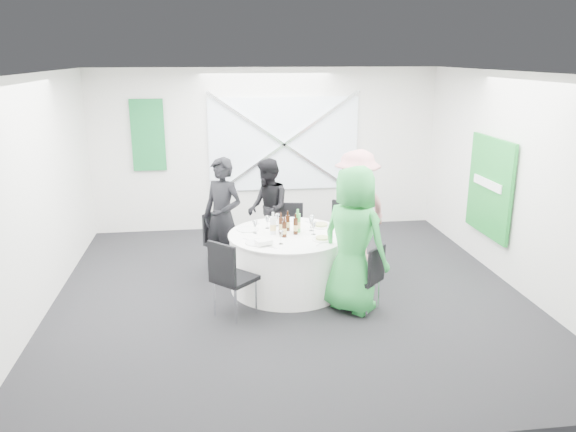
{
  "coord_description": "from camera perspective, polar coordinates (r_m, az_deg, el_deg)",
  "views": [
    {
      "loc": [
        -0.93,
        -6.69,
        3.02
      ],
      "look_at": [
        0.0,
        0.2,
        1.0
      ],
      "focal_mm": 35.0,
      "sensor_mm": 36.0,
      "label": 1
    }
  ],
  "objects": [
    {
      "name": "beer_bottle_a",
      "position": [
        7.34,
        -0.72,
        -0.91
      ],
      "size": [
        0.06,
        0.06,
        0.26
      ],
      "color": "#37170A",
      "rests_on": "banquet_table"
    },
    {
      "name": "wine_glass_b",
      "position": [
        7.6,
        -1.12,
        -0.11
      ],
      "size": [
        0.07,
        0.07,
        0.17
      ],
      "color": "white",
      "rests_on": "banquet_table"
    },
    {
      "name": "person_woman_green",
      "position": [
        6.7,
        6.68,
        -2.43
      ],
      "size": [
        1.01,
        1.03,
        1.79
      ],
      "primitive_type": "imported",
      "rotation": [
        0.0,
        0.0,
        2.31
      ],
      "color": "green",
      "rests_on": "floor"
    },
    {
      "name": "person_woman_pink",
      "position": [
        8.07,
        6.96,
        0.6
      ],
      "size": [
        1.23,
        1.01,
        1.73
      ],
      "primitive_type": "imported",
      "rotation": [
        0.0,
        0.0,
        -2.61
      ],
      "color": "tan",
      "rests_on": "floor"
    },
    {
      "name": "knife_d",
      "position": [
        7.82,
        -1.66,
        -0.59
      ],
      "size": [
        0.15,
        0.02,
        0.01
      ],
      "primitive_type": "cube",
      "rotation": [
        0.0,
        0.0,
        1.54
      ],
      "color": "silver",
      "rests_on": "banquet_table"
    },
    {
      "name": "chair_back_left",
      "position": [
        8.1,
        -7.14,
        -2.12
      ],
      "size": [
        0.54,
        0.54,
        0.84
      ],
      "rotation": [
        0.0,
        0.0,
        0.84
      ],
      "color": "black",
      "rests_on": "floor"
    },
    {
      "name": "fork_d",
      "position": [
        7.85,
        0.56,
        -0.5
      ],
      "size": [
        0.15,
        0.02,
        0.01
      ],
      "primitive_type": "cube",
      "rotation": [
        0.0,
        0.0,
        1.6
      ],
      "color": "silver",
      "rests_on": "banquet_table"
    },
    {
      "name": "clear_water_bottle",
      "position": [
        7.25,
        -1.53,
        -0.99
      ],
      "size": [
        0.08,
        0.08,
        0.3
      ],
      "color": "silver",
      "rests_on": "banquet_table"
    },
    {
      "name": "wall_front",
      "position": [
        4.13,
        6.0,
        -6.93
      ],
      "size": [
        6.0,
        0.0,
        6.0
      ],
      "primitive_type": "plane",
      "rotation": [
        -1.57,
        0.0,
        0.0
      ],
      "color": "silver",
      "rests_on": "floor"
    },
    {
      "name": "fork_a",
      "position": [
        6.91,
        3.19,
        -2.88
      ],
      "size": [
        0.11,
        0.13,
        0.01
      ],
      "primitive_type": "cube",
      "rotation": [
        0.0,
        0.0,
        -0.67
      ],
      "color": "silver",
      "rests_on": "banquet_table"
    },
    {
      "name": "wall_left",
      "position": [
        7.18,
        -24.22,
        1.73
      ],
      "size": [
        0.0,
        6.0,
        6.0
      ],
      "primitive_type": "plane",
      "rotation": [
        1.57,
        0.0,
        1.57
      ],
      "color": "silver",
      "rests_on": "floor"
    },
    {
      "name": "wall_back",
      "position": [
        9.87,
        -2.19,
        6.73
      ],
      "size": [
        6.0,
        0.0,
        6.0
      ],
      "primitive_type": "plane",
      "rotation": [
        1.57,
        0.0,
        0.0
      ],
      "color": "silver",
      "rests_on": "floor"
    },
    {
      "name": "chair_front_left",
      "position": [
        6.58,
        -5.97,
        -5.8
      ],
      "size": [
        0.61,
        0.61,
        0.96
      ],
      "rotation": [
        0.0,
        0.0,
        2.35
      ],
      "color": "black",
      "rests_on": "floor"
    },
    {
      "name": "fork_b",
      "position": [
        7.68,
        -3.22,
        -0.91
      ],
      "size": [
        0.09,
        0.14,
        0.01
      ],
      "primitive_type": "cube",
      "rotation": [
        0.0,
        0.0,
        2.58
      ],
      "color": "silver",
      "rests_on": "banquet_table"
    },
    {
      "name": "green_banner",
      "position": [
        9.79,
        -14.04,
        7.97
      ],
      "size": [
        0.55,
        0.04,
        1.2
      ],
      "primitive_type": "cube",
      "color": "#156B3A",
      "rests_on": "wall_back"
    },
    {
      "name": "banquet_table",
      "position": [
        7.43,
        -0.0,
        -4.59
      ],
      "size": [
        1.56,
        1.56,
        0.76
      ],
      "color": "white",
      "rests_on": "floor"
    },
    {
      "name": "wine_glass_d",
      "position": [
        7.4,
        2.39,
        -0.57
      ],
      "size": [
        0.07,
        0.07,
        0.17
      ],
      "color": "white",
      "rests_on": "banquet_table"
    },
    {
      "name": "window_brace_b",
      "position": [
        9.8,
        -0.4,
        7.28
      ],
      "size": [
        2.63,
        0.05,
        1.84
      ],
      "primitive_type": "cube",
      "rotation": [
        0.0,
        -0.97,
        0.0
      ],
      "color": "silver",
      "rests_on": "window_panel"
    },
    {
      "name": "knife_e",
      "position": [
        7.79,
        2.14,
        -0.66
      ],
      "size": [
        0.1,
        0.13,
        0.01
      ],
      "primitive_type": "cube",
      "rotation": [
        0.0,
        0.0,
        0.61
      ],
      "color": "silver",
      "rests_on": "banquet_table"
    },
    {
      "name": "person_man_back",
      "position": [
        8.49,
        -2.06,
        0.75
      ],
      "size": [
        0.48,
        0.78,
        1.52
      ],
      "primitive_type": "imported",
      "rotation": [
        0.0,
        0.0,
        -1.46
      ],
      "color": "black",
      "rests_on": "floor"
    },
    {
      "name": "green_water_bottle",
      "position": [
        7.34,
        0.99,
        -0.72
      ],
      "size": [
        0.08,
        0.08,
        0.31
      ],
      "color": "green",
      "rests_on": "banquet_table"
    },
    {
      "name": "fork_c",
      "position": [
        7.09,
        -4.19,
        -2.41
      ],
      "size": [
        0.1,
        0.13,
        0.01
      ],
      "primitive_type": "cube",
      "rotation": [
        0.0,
        0.0,
        -2.52
      ],
      "color": "silver",
      "rests_on": "banquet_table"
    },
    {
      "name": "beer_bottle_c",
      "position": [
        7.25,
        0.78,
        -1.05
      ],
      "size": [
        0.06,
        0.06,
        0.28
      ],
      "color": "#37170A",
      "rests_on": "banquet_table"
    },
    {
      "name": "wine_glass_c",
      "position": [
        7.24,
        2.63,
        -0.95
      ],
      "size": [
        0.07,
        0.07,
        0.17
      ],
      "color": "white",
      "rests_on": "banquet_table"
    },
    {
      "name": "window_brace_a",
      "position": [
        9.8,
        -0.4,
        7.28
      ],
      "size": [
        2.63,
        0.05,
        1.84
      ],
      "primitive_type": "cube",
      "rotation": [
        0.0,
        0.97,
        0.0
      ],
      "color": "silver",
      "rests_on": "window_panel"
    },
    {
      "name": "person_man_back_left",
      "position": [
        7.83,
        -6.64,
        -0.12
      ],
      "size": [
        0.73,
        0.69,
        1.67
      ],
      "primitive_type": "imported",
      "rotation": [
        0.0,
        0.0,
        -0.65
      ],
      "color": "black",
      "rests_on": "floor"
    },
    {
      "name": "plate_back_left",
      "position": [
        7.48,
        -4.12,
        -1.35
      ],
      "size": [
        0.29,
        0.29,
        0.01
      ],
      "color": "white",
      "rests_on": "banquet_table"
    },
    {
      "name": "chair_front_right",
      "position": [
        6.8,
        8.14,
        -5.84
      ],
      "size": [
        0.54,
        0.54,
        0.84
      ],
      "rotation": [
        0.0,
        0.0,
        3.94
      ],
      "color": "black",
      "rests_on": "floor"
    },
    {
      "name": "floor",
      "position": [
        7.4,
        0.21,
        -7.89
      ],
      "size": [
        6.0,
        6.0,
        0.0
      ],
      "primitive_type": "plane",
      "color": "black",
      "rests_on": "ground"
    },
    {
      "name": "plate_front_left",
      "position": [
        6.96,
        -3.2,
        -2.7
      ],
      "size": [
        0.29,
        0.29,
        0.01
      ],
      "color": "white",
      "rests_on": "banquet_table"
    },
    {
      "name": "wine_glass_e",
      "position": [
        7.53,
        2.46,
        -0.27
      ],
      "size": [
        0.07,
        0.07,
        0.17
      ],
      "color": "white",
      "rests_on": "banquet_table"
    },
    {
      "name": "knife_c",
      "position": [
        6.8,
        -1.69,
        -3.19
      ],
      "size": [
        0.12,
        0.12,
        0.01
      ],
      "primitive_type": "cube",
      "rotation": [
        0.0,
        0.0,
        -2.36
      ],
      "color": "silver",
      "rests_on": "banquet_table"
    },
    {
      "name": "chair_back",
      "position": [
        8.4,
        0.24,
        -1.23
      ],
      "size": [
        0.45,
        0.46,
        0.87
      ],
      "rotation": [
        0.0,
        0.0,
        -0.17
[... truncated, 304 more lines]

